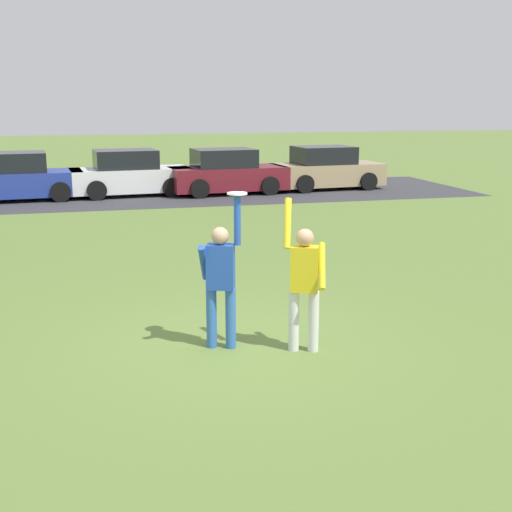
{
  "coord_description": "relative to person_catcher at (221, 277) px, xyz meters",
  "views": [
    {
      "loc": [
        -1.9,
        -8.56,
        3.25
      ],
      "look_at": [
        0.3,
        0.07,
        1.21
      ],
      "focal_mm": 47.59,
      "sensor_mm": 36.0,
      "label": 1
    }
  ],
  "objects": [
    {
      "name": "frisbee_disc",
      "position": [
        0.21,
        -0.08,
        1.11
      ],
      "size": [
        0.26,
        0.26,
        0.02
      ],
      "primitive_type": "cylinder",
      "color": "white",
      "rests_on": "person_catcher"
    },
    {
      "name": "parked_car_maroon",
      "position": [
        3.28,
        15.2,
        -0.25
      ],
      "size": [
        4.23,
        2.29,
        1.59
      ],
      "rotation": [
        0.0,
        0.0,
        0.08
      ],
      "color": "maroon",
      "rests_on": "ground_plane"
    },
    {
      "name": "parked_car_white",
      "position": [
        -0.12,
        15.58,
        -0.25
      ],
      "size": [
        4.23,
        2.29,
        1.59
      ],
      "rotation": [
        0.0,
        0.0,
        0.08
      ],
      "color": "white",
      "rests_on": "ground_plane"
    },
    {
      "name": "person_defender",
      "position": [
        1.03,
        -0.39,
        -0.0
      ],
      "size": [
        0.63,
        0.57,
        2.04
      ],
      "rotation": [
        0.0,
        0.0,
        2.78
      ],
      "color": "silver",
      "rests_on": "ground_plane"
    },
    {
      "name": "ground_plane",
      "position": [
        0.21,
        0.06,
        -0.98
      ],
      "size": [
        120.0,
        120.0,
        0.0
      ],
      "primitive_type": "plane",
      "color": "olive"
    },
    {
      "name": "parked_car_tan",
      "position": [
        7.16,
        15.58,
        -0.25
      ],
      "size": [
        4.23,
        2.29,
        1.59
      ],
      "rotation": [
        0.0,
        0.0,
        0.08
      ],
      "color": "tan",
      "rests_on": "ground_plane"
    },
    {
      "name": "parked_car_blue",
      "position": [
        -3.82,
        15.29,
        -0.25
      ],
      "size": [
        4.23,
        2.29,
        1.59
      ],
      "rotation": [
        0.0,
        0.0,
        0.08
      ],
      "color": "#233893",
      "rests_on": "ground_plane"
    },
    {
      "name": "person_catcher",
      "position": [
        0.0,
        0.0,
        0.0
      ],
      "size": [
        0.58,
        0.48,
        2.08
      ],
      "rotation": [
        0.0,
        0.0,
        -0.36
      ],
      "color": "#3366B7",
      "rests_on": "ground_plane"
    },
    {
      "name": "parking_strip",
      "position": [
        1.63,
        15.47,
        -0.98
      ],
      "size": [
        21.03,
        6.4,
        0.01
      ],
      "primitive_type": "cube",
      "color": "#38383D",
      "rests_on": "ground_plane"
    }
  ]
}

